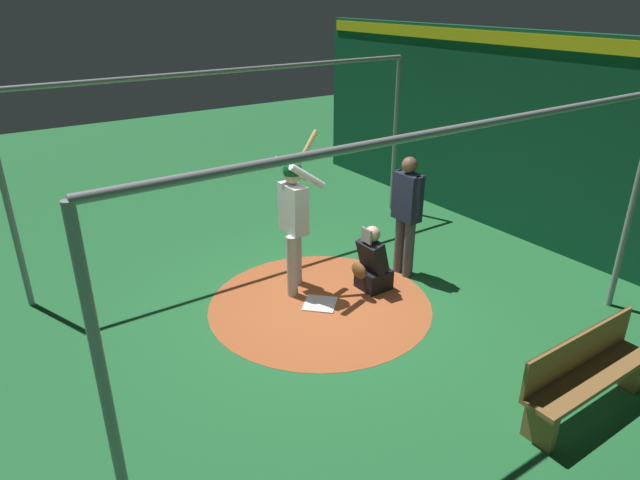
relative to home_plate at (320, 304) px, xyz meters
name	(u,v)px	position (x,y,z in m)	size (l,w,h in m)	color
ground_plane	(320,304)	(0.00, 0.00, -0.01)	(26.64, 26.64, 0.00)	#216633
dirt_circle	(320,304)	(0.00, 0.00, -0.01)	(2.99, 2.99, 0.01)	#AD562D
home_plate	(320,304)	(0.00, 0.00, 0.00)	(0.42, 0.42, 0.01)	white
batter	(294,213)	(0.03, -0.57, 1.13)	(0.68, 0.49, 2.19)	#BCBCC0
catcher	(372,265)	(-0.84, 0.05, 0.36)	(0.58, 0.40, 0.96)	black
umpire	(407,210)	(-1.54, -0.06, 1.00)	(0.22, 0.49, 1.78)	#4C4C51
back_wall	(532,139)	(-4.15, 0.00, 1.66)	(0.22, 10.64, 3.32)	#0F472D
cage_frame	(320,155)	(0.00, 0.00, 2.05)	(6.47, 4.49, 2.85)	gray
bench	(585,373)	(-0.98, 3.16, 0.43)	(1.71, 0.36, 0.85)	olive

